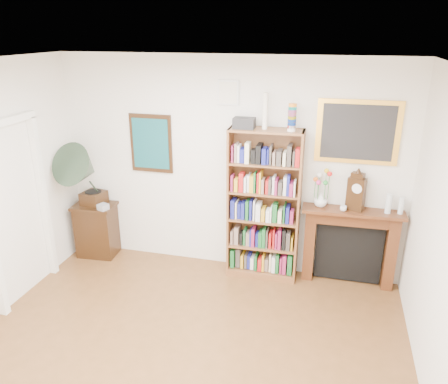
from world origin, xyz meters
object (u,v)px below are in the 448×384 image
at_px(bookshelf, 264,197).
at_px(bottle_left, 389,204).
at_px(gramophone, 84,171).
at_px(side_cabinet, 97,230).
at_px(cd_stack, 103,207).
at_px(flower_vase, 321,200).
at_px(mantel_clock, 356,192).
at_px(bottle_right, 401,206).
at_px(teacup, 343,208).
at_px(fireplace, 350,240).

distance_m(bookshelf, bottle_left, 1.48).
bearing_deg(gramophone, side_cabinet, 93.10).
relative_size(side_cabinet, gramophone, 0.81).
bearing_deg(cd_stack, flower_vase, 4.63).
distance_m(mantel_clock, bottle_right, 0.54).
bearing_deg(side_cabinet, bottle_right, -2.84).
bearing_deg(bottle_right, gramophone, -176.56).
bearing_deg(side_cabinet, mantel_clock, -2.91).
bearing_deg(teacup, flower_vase, 163.77).
xyz_separation_m(mantel_clock, bottle_right, (0.52, 0.02, -0.13)).
height_order(side_cabinet, gramophone, gramophone).
distance_m(side_cabinet, mantel_clock, 3.58).
distance_m(fireplace, mantel_clock, 0.66).
xyz_separation_m(cd_stack, bottle_right, (3.79, 0.24, 0.31)).
bearing_deg(fireplace, bottle_right, -4.51).
distance_m(cd_stack, bottle_right, 3.81).
relative_size(gramophone, bottle_left, 3.97).
distance_m(fireplace, bottle_right, 0.75).
relative_size(bookshelf, mantel_clock, 4.80).
distance_m(bookshelf, teacup, 0.97).
relative_size(fireplace, flower_vase, 7.09).
bearing_deg(flower_vase, mantel_clock, -1.98).
height_order(cd_stack, mantel_clock, mantel_clock).
xyz_separation_m(mantel_clock, flower_vase, (-0.40, 0.01, -0.14)).
relative_size(mantel_clock, teacup, 5.73).
relative_size(fireplace, mantel_clock, 2.59).
bearing_deg(gramophone, mantel_clock, 11.72).
bearing_deg(mantel_clock, cd_stack, -153.80).
bearing_deg(teacup, mantel_clock, 26.92).
bearing_deg(mantel_clock, fireplace, 124.12).
relative_size(fireplace, teacup, 14.88).
relative_size(side_cabinet, bottle_right, 3.85).
distance_m(fireplace, cd_stack, 3.27).
bearing_deg(cd_stack, gramophone, -178.91).
relative_size(fireplace, bottle_left, 5.08).
relative_size(cd_stack, bottle_left, 0.50).
xyz_separation_m(bookshelf, mantel_clock, (1.10, 0.05, 0.15)).
xyz_separation_m(gramophone, flower_vase, (3.08, 0.24, -0.20)).
distance_m(gramophone, mantel_clock, 3.50).
bearing_deg(side_cabinet, gramophone, -99.40).
distance_m(side_cabinet, bottle_left, 3.93).
distance_m(gramophone, bottle_left, 3.88).
distance_m(flower_vase, bottle_left, 0.78).
distance_m(gramophone, teacup, 3.37).
bearing_deg(side_cabinet, bookshelf, -3.37).
relative_size(cd_stack, bottle_right, 0.60).
height_order(gramophone, flower_vase, gramophone).
height_order(gramophone, teacup, gramophone).
bearing_deg(gramophone, bookshelf, 12.24).
xyz_separation_m(gramophone, teacup, (3.36, 0.16, -0.25)).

